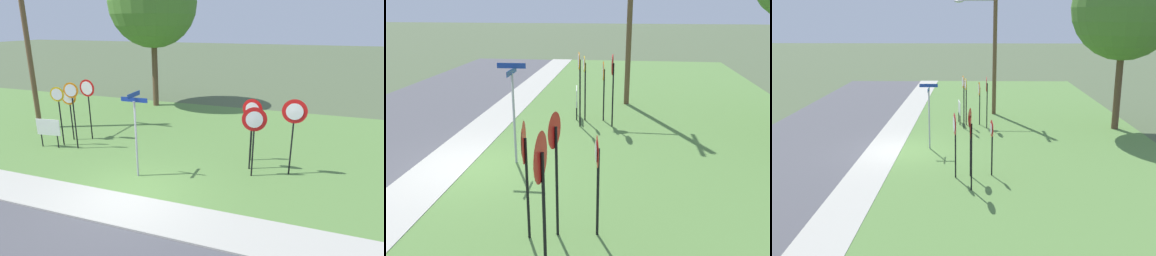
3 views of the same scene
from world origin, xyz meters
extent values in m
plane|color=#4C5B3D|center=(0.00, 0.00, 0.00)|extent=(160.00, 160.00, 0.00)
cube|color=#4C4C51|center=(0.00, -4.80, 0.01)|extent=(44.00, 6.40, 0.01)
cube|color=#ADAA9E|center=(0.00, -0.80, 0.03)|extent=(44.00, 1.60, 0.06)
cube|color=#567F3D|center=(0.00, 6.00, 0.02)|extent=(44.00, 12.00, 0.04)
cylinder|color=black|center=(-4.31, 3.99, 1.26)|extent=(0.06, 0.06, 2.44)
cylinder|color=red|center=(-4.31, 3.95, 2.43)|extent=(0.76, 0.05, 0.76)
cylinder|color=white|center=(-4.31, 3.93, 2.43)|extent=(0.59, 0.02, 0.59)
cylinder|color=black|center=(-4.16, 2.76, 1.33)|extent=(0.06, 0.06, 2.58)
cylinder|color=orange|center=(-4.16, 2.72, 2.57)|extent=(0.63, 0.14, 0.64)
cylinder|color=white|center=(-4.16, 2.70, 2.57)|extent=(0.49, 0.10, 0.50)
cylinder|color=black|center=(-4.98, 2.87, 1.21)|extent=(0.06, 0.06, 2.33)
cylinder|color=gold|center=(-4.98, 2.83, 2.33)|extent=(0.61, 0.14, 0.62)
cylinder|color=white|center=(-4.98, 2.81, 2.33)|extent=(0.47, 0.10, 0.48)
cylinder|color=black|center=(-5.05, 3.62, 1.08)|extent=(0.06, 0.06, 2.08)
cylinder|color=orange|center=(-5.05, 3.57, 2.07)|extent=(0.73, 0.10, 0.74)
cylinder|color=white|center=(-5.05, 3.56, 2.07)|extent=(0.57, 0.07, 0.57)
cylinder|color=black|center=(4.53, 3.19, 1.23)|extent=(0.06, 0.06, 2.39)
cone|color=red|center=(4.53, 3.15, 2.34)|extent=(0.84, 0.06, 0.84)
cone|color=white|center=(4.53, 3.13, 2.34)|extent=(0.57, 0.04, 0.57)
cylinder|color=black|center=(3.02, 3.96, 0.99)|extent=(0.06, 0.06, 1.91)
cone|color=red|center=(3.02, 3.92, 1.88)|extent=(0.64, 0.13, 0.65)
cone|color=silver|center=(3.02, 3.90, 1.88)|extent=(0.44, 0.08, 0.44)
cylinder|color=black|center=(3.13, 3.16, 1.21)|extent=(0.06, 0.06, 2.35)
cone|color=red|center=(3.13, 3.12, 2.32)|extent=(0.71, 0.15, 0.72)
cone|color=white|center=(3.13, 3.09, 2.32)|extent=(0.48, 0.09, 0.49)
cylinder|color=black|center=(3.31, 2.60, 1.12)|extent=(0.06, 0.06, 2.15)
cone|color=red|center=(3.31, 2.56, 2.11)|extent=(0.83, 0.16, 0.84)
cone|color=white|center=(3.31, 2.54, 2.11)|extent=(0.56, 0.10, 0.57)
cylinder|color=#9EA0A8|center=(-0.45, 1.27, 1.37)|extent=(0.07, 0.07, 2.66)
cylinder|color=#9EA0A8|center=(-0.45, 1.27, 2.71)|extent=(0.09, 0.09, 0.03)
cube|color=navy|center=(-0.45, 1.27, 2.77)|extent=(0.96, 0.03, 0.15)
cube|color=navy|center=(-0.45, 1.27, 2.94)|extent=(0.03, 0.82, 0.15)
cylinder|color=brown|center=(-7.89, 4.54, 4.75)|extent=(0.24, 0.24, 9.42)
cylinder|color=#9EA0A8|center=(-7.89, 3.46, 6.82)|extent=(0.08, 2.16, 0.08)
ellipsoid|color=#B7B7BC|center=(-7.89, 2.38, 6.76)|extent=(0.40, 0.56, 0.18)
cylinder|color=black|center=(-5.74, 2.44, 0.32)|extent=(0.05, 0.05, 0.55)
cylinder|color=black|center=(-4.98, 2.53, 0.32)|extent=(0.05, 0.05, 0.55)
cube|color=white|center=(-5.36, 2.48, 0.94)|extent=(1.10, 0.16, 0.70)
cylinder|color=brown|center=(-4.33, 10.88, 2.52)|extent=(0.36, 0.36, 4.97)
sphere|color=#47752D|center=(-4.33, 10.88, 6.34)|extent=(5.32, 5.32, 5.32)
camera|label=1|loc=(4.81, -7.89, 5.16)|focal=30.48mm
camera|label=2|loc=(9.89, 4.40, 4.62)|focal=35.91mm
camera|label=3|loc=(18.99, 3.23, 5.95)|focal=41.53mm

